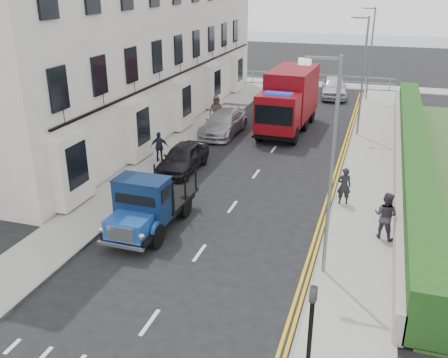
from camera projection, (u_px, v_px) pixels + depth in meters
ground at (217, 228)px, 19.27m from camera, size 120.00×120.00×0.00m
pavement_west at (181, 145)px, 28.67m from camera, size 2.40×38.00×0.12m
pavement_east at (370, 164)px, 25.70m from camera, size 2.60×38.00×0.12m
promenade at (319, 85)px, 44.86m from camera, size 30.00×2.50×0.12m
sea_plane at (348, 45)px, 72.26m from camera, size 120.00×120.00×0.00m
terrace_west at (138, 10)px, 30.75m from camera, size 6.31×30.20×14.25m
garden_east at (412, 152)px, 24.84m from camera, size 1.45×28.00×1.75m
seafront_railing at (319, 81)px, 43.96m from camera, size 13.00×0.08×1.11m
lamp_near at (329, 158)px, 14.83m from camera, size 1.23×0.18×7.00m
lamp_mid at (361, 70)px, 28.96m from camera, size 1.23×0.18×7.00m
lamp_far at (370, 49)px, 37.79m from camera, size 1.23×0.18×7.00m
traffic_signal at (311, 328)px, 10.57m from camera, size 0.16×0.20×3.10m
bedford_lorry at (145, 209)px, 18.44m from camera, size 2.00×4.84×2.26m
red_lorry at (289, 99)px, 30.98m from camera, size 2.69×7.25×3.75m
parked_car_front at (183, 158)px, 24.75m from camera, size 1.68×4.05×1.37m
parked_car_mid at (224, 124)px, 30.64m from camera, size 1.69×4.05×1.30m
parked_car_rear at (224, 123)px, 30.62m from camera, size 2.14×4.98×1.43m
seafront_car_left at (289, 80)px, 43.54m from camera, size 3.95×5.28×1.33m
seafront_car_right at (334, 87)px, 40.08m from camera, size 2.56×5.05×1.65m
pedestrian_east_near at (344, 186)px, 20.78m from camera, size 0.66×0.52×1.60m
pedestrian_east_far at (386, 215)px, 17.98m from camera, size 1.05×0.95×1.78m
pedestrian_west_near at (160, 147)px, 25.66m from camera, size 0.99×0.66×1.56m
pedestrian_west_far at (216, 111)px, 32.02m from camera, size 1.09×0.92×1.89m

